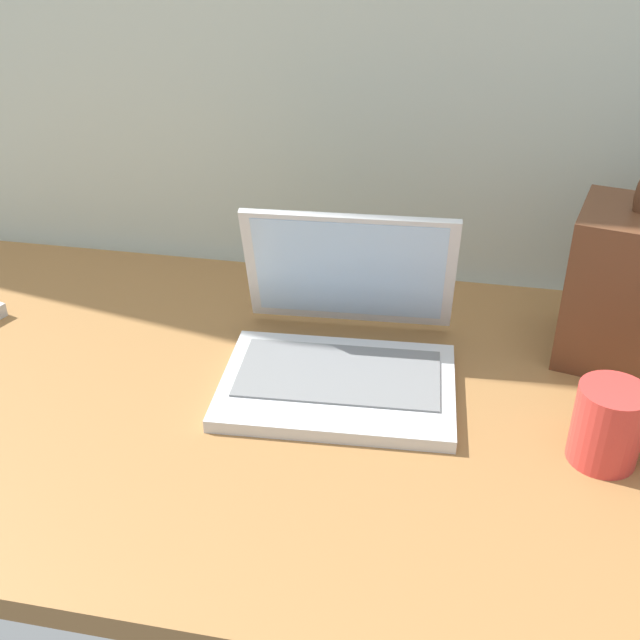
% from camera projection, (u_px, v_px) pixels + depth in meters
% --- Properties ---
extents(desk, '(1.60, 0.76, 0.03)m').
position_uv_depth(desk, '(305.00, 406.00, 1.02)').
color(desk, olive).
rests_on(desk, ground).
extents(laptop, '(0.32, 0.31, 0.21)m').
position_uv_depth(laptop, '(342.00, 344.00, 1.05)').
color(laptop, silver).
rests_on(laptop, desk).
extents(coffee_mug, '(0.12, 0.08, 0.10)m').
position_uv_depth(coffee_mug, '(611.00, 424.00, 0.88)').
color(coffee_mug, red).
rests_on(coffee_mug, desk).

